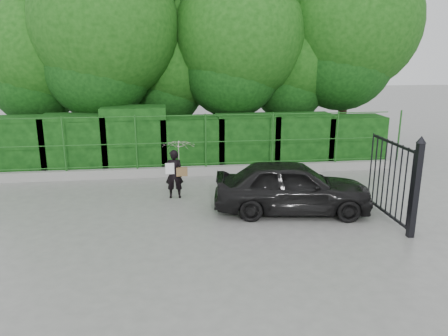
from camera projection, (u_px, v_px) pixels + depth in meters
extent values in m
plane|color=gray|center=(206.00, 226.00, 10.61)|extent=(80.00, 80.00, 0.00)
cube|color=#9E9E99|center=(194.00, 171.00, 14.88)|extent=(14.00, 0.25, 0.30)
cylinder|color=#1F5A1C|center=(64.00, 144.00, 14.08)|extent=(0.06, 0.06, 1.80)
cylinder|color=#1F5A1C|center=(136.00, 142.00, 14.37)|extent=(0.06, 0.06, 1.80)
cylinder|color=#1F5A1C|center=(206.00, 141.00, 14.65)|extent=(0.06, 0.06, 1.80)
cylinder|color=#1F5A1C|center=(273.00, 139.00, 14.93)|extent=(0.06, 0.06, 1.80)
cylinder|color=#1F5A1C|center=(337.00, 137.00, 15.22)|extent=(0.06, 0.06, 1.80)
cylinder|color=#1F5A1C|center=(399.00, 136.00, 15.50)|extent=(0.06, 0.06, 1.80)
cylinder|color=#1F5A1C|center=(194.00, 164.00, 14.81)|extent=(13.60, 0.03, 0.03)
cylinder|color=#1F5A1C|center=(194.00, 142.00, 14.61)|extent=(13.60, 0.03, 0.03)
cylinder|color=#1F5A1C|center=(193.00, 116.00, 14.38)|extent=(13.60, 0.03, 0.03)
cube|color=black|center=(16.00, 146.00, 14.88)|extent=(2.20, 1.20, 1.96)
cube|color=black|center=(77.00, 143.00, 15.12)|extent=(2.20, 1.20, 2.01)
cube|color=black|center=(135.00, 139.00, 15.33)|extent=(2.20, 1.20, 2.25)
cube|color=black|center=(192.00, 143.00, 15.63)|extent=(2.20, 1.20, 1.85)
cube|color=black|center=(247.00, 141.00, 15.87)|extent=(2.20, 1.20, 1.89)
cube|color=black|center=(300.00, 139.00, 16.12)|extent=(2.20, 1.20, 1.89)
cube|color=black|center=(352.00, 139.00, 16.38)|extent=(2.20, 1.20, 1.78)
cylinder|color=black|center=(48.00, 110.00, 17.10)|extent=(0.36, 0.36, 3.75)
sphere|color=#14470F|center=(41.00, 50.00, 16.50)|extent=(4.50, 4.50, 4.50)
cylinder|color=black|center=(110.00, 101.00, 16.54)|extent=(0.36, 0.36, 4.50)
sphere|color=#14470F|center=(105.00, 27.00, 15.83)|extent=(5.40, 5.40, 5.40)
cylinder|color=black|center=(176.00, 112.00, 18.26)|extent=(0.36, 0.36, 3.25)
sphere|color=#14470F|center=(174.00, 64.00, 17.74)|extent=(3.90, 3.90, 3.90)
cylinder|color=black|center=(239.00, 102.00, 17.47)|extent=(0.36, 0.36, 4.25)
sphere|color=#14470F|center=(239.00, 35.00, 16.80)|extent=(5.10, 5.10, 5.10)
cylinder|color=black|center=(294.00, 108.00, 18.55)|extent=(0.36, 0.36, 3.50)
sphere|color=#14470F|center=(296.00, 57.00, 18.00)|extent=(4.20, 4.20, 4.20)
cylinder|color=black|center=(344.00, 93.00, 18.25)|extent=(0.36, 0.36, 4.75)
sphere|color=#14470F|center=(349.00, 22.00, 17.50)|extent=(5.70, 5.70, 5.70)
cube|color=black|center=(415.00, 191.00, 9.74)|extent=(0.14, 0.14, 2.20)
cone|color=black|center=(421.00, 139.00, 9.43)|extent=(0.22, 0.22, 0.16)
cube|color=black|center=(386.00, 213.00, 11.09)|extent=(0.05, 2.00, 0.06)
cube|color=black|center=(393.00, 143.00, 10.61)|extent=(0.05, 2.00, 0.06)
cylinder|color=black|center=(410.00, 191.00, 9.94)|extent=(0.04, 0.04, 1.90)
cylinder|color=black|center=(404.00, 187.00, 10.18)|extent=(0.04, 0.04, 1.90)
cylinder|color=black|center=(399.00, 184.00, 10.42)|extent=(0.04, 0.04, 1.90)
cylinder|color=black|center=(394.00, 181.00, 10.66)|extent=(0.04, 0.04, 1.90)
cylinder|color=black|center=(389.00, 178.00, 10.90)|extent=(0.04, 0.04, 1.90)
cylinder|color=black|center=(384.00, 175.00, 11.14)|extent=(0.04, 0.04, 1.90)
cylinder|color=black|center=(379.00, 173.00, 11.38)|extent=(0.04, 0.04, 1.90)
cylinder|color=black|center=(375.00, 170.00, 11.62)|extent=(0.04, 0.04, 1.90)
cylinder|color=black|center=(371.00, 168.00, 11.86)|extent=(0.04, 0.04, 1.90)
imported|color=black|center=(174.00, 174.00, 12.50)|extent=(0.54, 0.37, 1.42)
imported|color=silver|center=(179.00, 155.00, 12.43)|extent=(0.95, 0.97, 0.88)
cube|color=brown|center=(182.00, 172.00, 12.43)|extent=(0.32, 0.15, 0.24)
cube|color=white|center=(170.00, 169.00, 12.32)|extent=(0.25, 0.02, 0.32)
imported|color=black|center=(292.00, 187.00, 11.41)|extent=(4.26, 2.22, 1.38)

